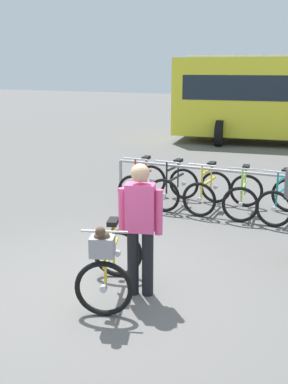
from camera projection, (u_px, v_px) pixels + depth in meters
ground_plane at (98, 288)px, 5.94m from camera, size 80.00×80.00×0.00m
bike_rack_rail at (211, 178)px, 8.82m from camera, size 3.91×0.09×0.88m
racked_bike_red at (143, 184)px, 9.68m from camera, size 0.72×1.12×0.97m
racked_bike_black at (174, 187)px, 9.39m from camera, size 0.69×1.13×0.97m
racked_bike_yellow at (208, 191)px, 9.10m from camera, size 0.67×1.10×0.97m
racked_bike_lime at (243, 195)px, 8.81m from camera, size 0.79×1.17×0.97m
racked_bike_teal at (282, 200)px, 8.53m from camera, size 0.76×1.15×0.97m
featured_bicycle at (109, 262)px, 5.54m from camera, size 0.98×1.26×1.09m
person_with_featured_bike at (140, 224)px, 5.56m from camera, size 0.51×0.29×1.64m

